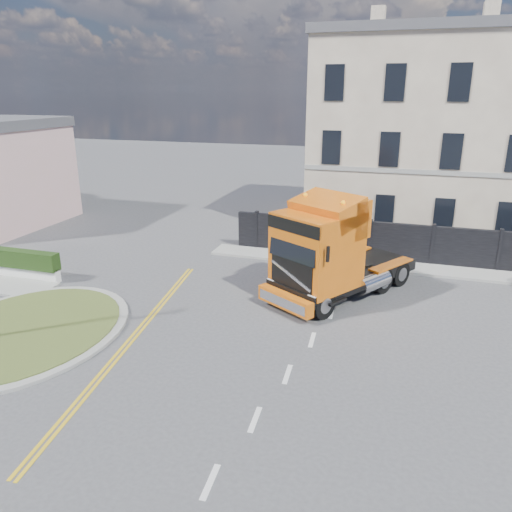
% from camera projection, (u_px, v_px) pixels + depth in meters
% --- Properties ---
extents(ground, '(120.00, 120.00, 0.00)m').
position_uv_depth(ground, '(236.00, 324.00, 18.56)').
color(ground, '#424244').
rests_on(ground, ground).
extents(traffic_island, '(6.80, 6.80, 0.17)m').
position_uv_depth(traffic_island, '(23.00, 331.00, 17.80)').
color(traffic_island, gray).
rests_on(traffic_island, ground).
extents(hoarding_fence, '(18.80, 0.25, 2.00)m').
position_uv_depth(hoarding_fence, '(422.00, 245.00, 24.53)').
color(hoarding_fence, black).
rests_on(hoarding_fence, ground).
extents(georgian_building, '(12.30, 10.30, 12.80)m').
position_uv_depth(georgian_building, '(421.00, 133.00, 29.95)').
color(georgian_building, beige).
rests_on(georgian_building, ground).
extents(pavement_far, '(20.00, 1.60, 0.12)m').
position_uv_depth(pavement_far, '(409.00, 268.00, 24.17)').
color(pavement_far, gray).
rests_on(pavement_far, ground).
extents(truck, '(5.97, 7.46, 4.27)m').
position_uv_depth(truck, '(328.00, 255.00, 20.19)').
color(truck, black).
rests_on(truck, ground).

